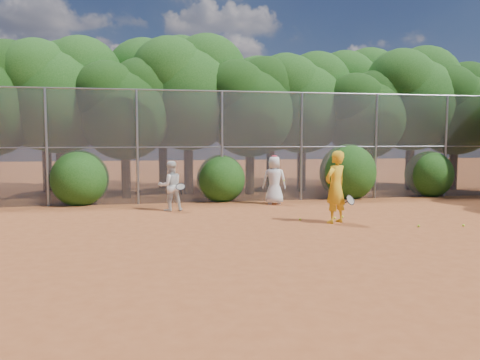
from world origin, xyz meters
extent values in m
plane|color=#964821|center=(0.00, 0.00, 0.00)|extent=(80.00, 80.00, 0.00)
cylinder|color=gray|center=(-7.00, 6.00, 2.00)|extent=(0.09, 0.09, 4.00)
cylinder|color=gray|center=(-4.00, 6.00, 2.00)|extent=(0.09, 0.09, 4.00)
cylinder|color=gray|center=(-1.00, 6.00, 2.00)|extent=(0.09, 0.09, 4.00)
cylinder|color=gray|center=(2.00, 6.00, 2.00)|extent=(0.09, 0.09, 4.00)
cylinder|color=gray|center=(5.00, 6.00, 2.00)|extent=(0.09, 0.09, 4.00)
cylinder|color=gray|center=(8.00, 6.00, 2.00)|extent=(0.09, 0.09, 4.00)
cylinder|color=gray|center=(0.00, 6.00, 4.00)|extent=(20.00, 0.05, 0.05)
cylinder|color=gray|center=(0.00, 6.00, 2.00)|extent=(20.00, 0.04, 0.04)
cube|color=slate|center=(0.00, 6.00, 2.00)|extent=(20.00, 0.02, 4.00)
sphere|color=black|center=(-8.74, 8.38, 4.47)|extent=(3.05, 3.05, 3.05)
cylinder|color=black|center=(-7.00, 8.50, 1.26)|extent=(0.38, 0.38, 2.52)
sphere|color=#184310|center=(-7.00, 8.50, 3.73)|extent=(4.03, 4.03, 4.03)
sphere|color=#184310|center=(-6.19, 8.90, 4.74)|extent=(3.23, 3.23, 3.23)
sphere|color=#184310|center=(-7.71, 8.20, 4.54)|extent=(3.02, 3.02, 3.02)
cylinder|color=black|center=(-4.50, 7.80, 1.08)|extent=(0.36, 0.36, 2.17)
sphere|color=black|center=(-4.50, 7.80, 3.21)|extent=(3.47, 3.47, 3.47)
sphere|color=black|center=(-3.81, 8.15, 4.08)|extent=(2.78, 2.78, 2.78)
sphere|color=black|center=(-5.11, 7.54, 3.91)|extent=(2.60, 2.60, 2.60)
cylinder|color=black|center=(-2.00, 8.80, 1.33)|extent=(0.39, 0.39, 2.66)
sphere|color=#184310|center=(-2.00, 8.80, 3.94)|extent=(4.26, 4.26, 4.26)
sphere|color=#184310|center=(-1.15, 9.23, 5.00)|extent=(3.40, 3.40, 3.40)
sphere|color=#184310|center=(-2.74, 8.48, 4.79)|extent=(3.19, 3.19, 3.19)
cylinder|color=black|center=(0.50, 8.20, 1.14)|extent=(0.37, 0.37, 2.27)
sphere|color=black|center=(0.50, 8.20, 3.37)|extent=(3.64, 3.64, 3.64)
sphere|color=black|center=(1.23, 8.56, 4.28)|extent=(2.91, 2.91, 2.91)
sphere|color=black|center=(-0.14, 7.93, 4.10)|extent=(2.73, 2.73, 2.73)
cylinder|color=black|center=(3.00, 9.00, 1.22)|extent=(0.38, 0.38, 2.45)
sphere|color=#184310|center=(3.00, 9.00, 3.63)|extent=(3.92, 3.92, 3.92)
sphere|color=#184310|center=(3.78, 9.39, 4.61)|extent=(3.14, 3.14, 3.14)
sphere|color=#184310|center=(2.31, 8.71, 4.41)|extent=(2.94, 2.94, 2.94)
cylinder|color=black|center=(5.50, 8.00, 1.05)|extent=(0.36, 0.36, 2.10)
sphere|color=black|center=(5.50, 8.00, 3.11)|extent=(3.36, 3.36, 3.36)
sphere|color=black|center=(6.17, 8.34, 3.95)|extent=(2.69, 2.69, 2.69)
sphere|color=black|center=(4.91, 7.75, 3.78)|extent=(2.52, 2.52, 2.52)
cylinder|color=black|center=(8.00, 8.60, 1.29)|extent=(0.39, 0.39, 2.59)
sphere|color=#184310|center=(8.00, 8.60, 3.83)|extent=(4.14, 4.14, 4.14)
sphere|color=#184310|center=(8.83, 9.01, 4.87)|extent=(3.32, 3.32, 3.32)
sphere|color=#184310|center=(7.27, 8.29, 4.66)|extent=(3.11, 3.11, 3.11)
cylinder|color=black|center=(10.00, 8.30, 1.15)|extent=(0.37, 0.37, 2.31)
sphere|color=black|center=(10.00, 8.30, 3.42)|extent=(3.70, 3.70, 3.70)
sphere|color=black|center=(10.74, 8.67, 4.34)|extent=(2.96, 2.96, 2.96)
sphere|color=black|center=(9.35, 8.02, 4.16)|extent=(2.77, 2.77, 2.77)
cylinder|color=black|center=(-8.00, 10.80, 1.31)|extent=(0.39, 0.39, 2.62)
sphere|color=#184310|center=(-8.00, 10.80, 3.88)|extent=(4.20, 4.20, 4.20)
sphere|color=#184310|center=(-7.16, 11.22, 4.94)|extent=(3.36, 3.36, 3.36)
sphere|color=#184310|center=(-8.73, 10.49, 4.72)|extent=(3.15, 3.15, 3.15)
cylinder|color=black|center=(-3.00, 11.00, 1.40)|extent=(0.40, 0.40, 2.80)
sphere|color=#184310|center=(-3.00, 11.00, 4.14)|extent=(4.48, 4.48, 4.48)
sphere|color=#184310|center=(-2.10, 11.45, 5.26)|extent=(3.58, 3.58, 3.58)
sphere|color=#184310|center=(-3.78, 10.66, 5.04)|extent=(3.36, 3.36, 3.36)
cylinder|color=black|center=(2.00, 10.60, 1.26)|extent=(0.38, 0.38, 2.52)
sphere|color=#184310|center=(2.00, 10.60, 3.73)|extent=(4.03, 4.03, 4.03)
sphere|color=#184310|center=(2.81, 11.00, 4.74)|extent=(3.23, 3.23, 3.23)
sphere|color=#184310|center=(1.29, 10.30, 4.54)|extent=(3.02, 3.02, 3.02)
cylinder|color=black|center=(6.50, 11.20, 1.36)|extent=(0.40, 0.40, 2.73)
sphere|color=#184310|center=(6.50, 11.20, 4.04)|extent=(4.37, 4.37, 4.37)
sphere|color=#184310|center=(7.37, 11.64, 5.13)|extent=(3.49, 3.49, 3.49)
sphere|color=#184310|center=(5.74, 10.87, 4.91)|extent=(3.28, 3.28, 3.28)
sphere|color=#184310|center=(-6.00, 6.30, 1.00)|extent=(2.00, 2.00, 2.00)
sphere|color=#184310|center=(-1.00, 6.30, 0.90)|extent=(1.80, 1.80, 1.80)
sphere|color=#184310|center=(4.00, 6.30, 1.10)|extent=(2.20, 2.20, 2.20)
sphere|color=#184310|center=(7.50, 6.30, 0.95)|extent=(1.90, 1.90, 1.90)
imported|color=gold|center=(1.38, 1.14, 0.99)|extent=(0.86, 0.76, 1.97)
torus|color=black|center=(1.73, 0.94, 0.65)|extent=(0.35, 0.29, 0.28)
cylinder|color=black|center=(1.64, 1.11, 0.55)|extent=(0.15, 0.25, 0.16)
imported|color=white|center=(0.71, 5.03, 0.85)|extent=(0.92, 0.69, 1.70)
ellipsoid|color=red|center=(0.71, 5.03, 1.66)|extent=(0.22, 0.22, 0.13)
sphere|color=#C7EA2A|center=(1.01, 4.83, 0.85)|extent=(0.07, 0.07, 0.07)
imported|color=silver|center=(-2.94, 4.17, 0.80)|extent=(0.89, 0.76, 1.59)
torus|color=black|center=(-2.64, 3.87, 0.80)|extent=(0.34, 0.29, 0.22)
cylinder|color=black|center=(-2.61, 4.02, 0.64)|extent=(0.07, 0.21, 0.23)
sphere|color=#C7EA2A|center=(1.62, 1.71, 0.03)|extent=(0.07, 0.07, 0.07)
sphere|color=#C7EA2A|center=(1.91, 1.86, 0.03)|extent=(0.07, 0.07, 0.07)
sphere|color=#C7EA2A|center=(3.28, 0.13, 0.03)|extent=(0.07, 0.07, 0.07)
sphere|color=#C7EA2A|center=(0.57, 1.69, 0.03)|extent=(0.07, 0.07, 0.07)
sphere|color=#C7EA2A|center=(2.89, 4.82, 0.03)|extent=(0.07, 0.07, 0.07)
sphere|color=#C7EA2A|center=(4.48, 0.00, 0.03)|extent=(0.07, 0.07, 0.07)
camera|label=1|loc=(-3.52, -10.78, 2.28)|focal=35.00mm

